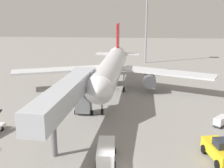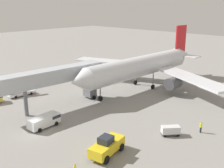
# 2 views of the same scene
# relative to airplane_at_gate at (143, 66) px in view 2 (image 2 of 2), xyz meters

# --- Properties ---
(ground_plane) EXTENTS (300.00, 300.00, 0.00)m
(ground_plane) POSITION_rel_airplane_at_gate_xyz_m (2.64, -30.87, -5.22)
(ground_plane) COLOR gray
(airplane_at_gate) EXTENTS (44.18, 41.47, 13.82)m
(airplane_at_gate) POSITION_rel_airplane_at_gate_xyz_m (0.00, 0.00, 0.00)
(airplane_at_gate) COLOR silver
(airplane_at_gate) RESTS_ON ground
(jet_bridge) EXTENTS (4.77, 22.75, 7.81)m
(jet_bridge) POSITION_rel_airplane_at_gate_xyz_m (-4.06, -21.74, 0.76)
(jet_bridge) COLOR #B2B7C1
(jet_bridge) RESTS_ON ground
(pushback_tug) EXTENTS (3.43, 6.06, 2.79)m
(pushback_tug) POSITION_rel_airplane_at_gate_xyz_m (15.31, -27.71, -3.93)
(pushback_tug) COLOR yellow
(pushback_tug) RESTS_ON ground
(belt_loader_truck) EXTENTS (2.12, 5.96, 2.93)m
(belt_loader_truck) POSITION_rel_airplane_at_gate_xyz_m (-15.29, -23.22, -4.48)
(belt_loader_truck) COLOR white
(belt_loader_truck) RESTS_ON ground
(service_van_rear_right) EXTENTS (2.56, 5.43, 1.92)m
(service_van_rear_right) POSITION_rel_airplane_at_gate_xyz_m (1.86, -28.54, -4.11)
(service_van_rear_right) COLOR white
(service_van_rear_right) RESTS_ON ground
(baggage_cart_near_left) EXTENTS (2.74, 2.89, 1.50)m
(baggage_cart_near_left) POSITION_rel_airplane_at_gate_xyz_m (18.41, -17.01, -4.39)
(baggage_cart_near_left) COLOR #38383D
(baggage_cart_near_left) RESTS_ON ground
(ground_crew_worker_midground) EXTENTS (0.43, 0.43, 1.87)m
(ground_crew_worker_midground) POSITION_rel_airplane_at_gate_xyz_m (21.33, -12.93, -4.23)
(ground_crew_worker_midground) COLOR #1E2333
(ground_crew_worker_midground) RESTS_ON ground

